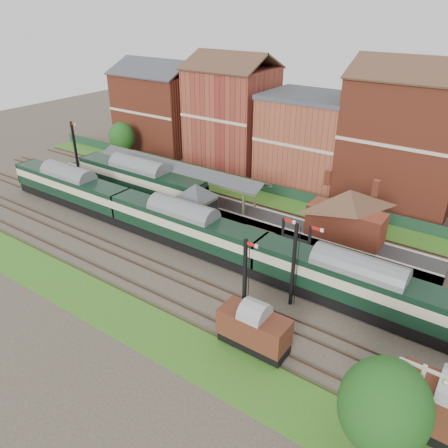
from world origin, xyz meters
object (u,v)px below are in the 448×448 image
Objects in this scene: platform_railcar at (140,180)px; signal_box at (196,207)px; semaphore_bracket at (294,259)px; dmu_train at (184,225)px; goods_van_a at (254,328)px.

signal_box is at bearing -15.23° from platform_railcar.
dmu_train is at bearing 170.01° from semaphore_bracket.
semaphore_bracket is at bearing -9.99° from dmu_train.
semaphore_bracket is 28.51m from platform_railcar.
platform_railcar is at bearing 150.25° from goods_van_a.
platform_railcar is at bearing 164.77° from signal_box.
platform_railcar reaches higher than goods_van_a.
signal_box is 0.73× the size of semaphore_bracket.
signal_box is 12.38m from platform_railcar.
goods_van_a is at bearing -32.14° from dmu_train.
platform_railcar is (-12.79, 6.50, 0.17)m from dmu_train.
goods_van_a is at bearing -29.75° from platform_railcar.
signal_box is 0.11× the size of dmu_train.
semaphore_bracket is 1.51× the size of goods_van_a.
goods_van_a is at bearing -38.91° from signal_box.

